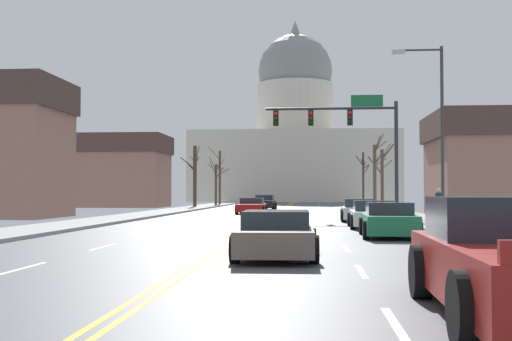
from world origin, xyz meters
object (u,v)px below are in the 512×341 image
signal_gantry (350,129)px  sedan_near_01 (372,215)px  sedan_near_00 (359,211)px  pedestrian_00 (439,203)px  sedan_near_03 (277,235)px  sedan_near_02 (389,221)px  street_lamp_right (436,119)px  sedan_oncoming_00 (252,206)px  sedan_oncoming_01 (265,203)px  bicycle_parked (442,216)px

signal_gantry → sedan_near_01: signal_gantry is taller
sedan_near_01 → sedan_near_00: bearing=91.0°
signal_gantry → sedan_near_01: bearing=-87.8°
pedestrian_00 → sedan_near_03: bearing=-113.1°
sedan_near_00 → sedan_near_02: size_ratio=1.05×
signal_gantry → street_lamp_right: (3.07, -10.47, -0.63)m
street_lamp_right → sedan_oncoming_00: bearing=117.3°
sedan_near_00 → pedestrian_00: size_ratio=2.85×
sedan_near_00 → sedan_near_01: (0.11, -6.61, -0.01)m
sedan_near_01 → pedestrian_00: (3.56, 3.45, 0.47)m
sedan_near_00 → pedestrian_00: (3.67, -3.15, 0.46)m
sedan_near_03 → sedan_oncoming_01: sedan_oncoming_01 is taller
sedan_near_01 → signal_gantry: bearing=92.2°
sedan_near_02 → bicycle_parked: (3.33, 7.60, -0.09)m
sedan_near_02 → sedan_oncoming_00: 25.17m
sedan_near_02 → pedestrian_00: (3.54, 9.27, 0.46)m
sedan_oncoming_00 → pedestrian_00: bearing=-54.6°
street_lamp_right → sedan_near_01: street_lamp_right is taller
street_lamp_right → sedan_near_01: size_ratio=1.69×
sedan_near_03 → bicycle_parked: (6.91, 15.04, -0.06)m
sedan_oncoming_01 → sedan_near_00: bearing=-73.5°
sedan_near_02 → sedan_oncoming_00: (-7.04, 24.16, -0.04)m
pedestrian_00 → sedan_near_01: bearing=-135.9°
pedestrian_00 → sedan_oncoming_00: bearing=125.4°
sedan_near_02 → sedan_near_01: bearing=90.2°
sedan_near_02 → street_lamp_right: bearing=63.6°
sedan_near_02 → sedan_near_03: (-3.58, -7.44, -0.03)m
sedan_near_00 → sedan_near_01: size_ratio=1.00×
street_lamp_right → sedan_near_01: 5.00m
street_lamp_right → sedan_oncoming_00: size_ratio=1.71×
signal_gantry → sedan_near_03: signal_gantry is taller
sedan_near_02 → bicycle_parked: bearing=66.3°
bicycle_parked → sedan_oncoming_00: bearing=122.0°
sedan_oncoming_01 → bicycle_parked: 29.26m
sedan_oncoming_00 → pedestrian_00: (10.58, -14.89, 0.50)m
sedan_oncoming_00 → street_lamp_right: bearing=-62.7°
bicycle_parked → street_lamp_right: bearing=-106.5°
sedan_near_01 → sedan_near_02: size_ratio=1.05×
pedestrian_00 → bicycle_parked: bearing=-97.1°
street_lamp_right → sedan_near_01: bearing=170.7°
sedan_oncoming_00 → sedan_oncoming_01: (0.20, 10.88, 0.07)m
sedan_near_00 → sedan_oncoming_00: size_ratio=1.01×
street_lamp_right → bicycle_parked: street_lamp_right is taller
sedan_near_03 → sedan_near_00: bearing=80.1°
sedan_near_02 → sedan_near_00: bearing=90.6°
street_lamp_right → bicycle_parked: 4.85m
signal_gantry → sedan_oncoming_01: 20.80m
sedan_near_02 → bicycle_parked: 8.30m
sedan_oncoming_01 → pedestrian_00: size_ratio=2.68×
sedan_near_00 → sedan_near_02: 12.43m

